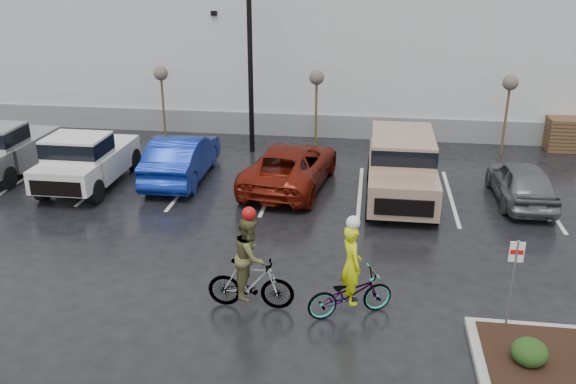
# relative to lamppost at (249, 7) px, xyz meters

# --- Properties ---
(ground) EXTENTS (120.00, 120.00, 0.00)m
(ground) POSITION_rel_lamppost_xyz_m (4.00, -12.00, -5.69)
(ground) COLOR black
(ground) RESTS_ON ground
(warehouse) EXTENTS (60.50, 15.50, 7.20)m
(warehouse) POSITION_rel_lamppost_xyz_m (4.00, 9.99, -2.04)
(warehouse) COLOR silver
(warehouse) RESTS_ON ground
(wooded_ridge) EXTENTS (80.00, 25.00, 6.00)m
(wooded_ridge) POSITION_rel_lamppost_xyz_m (4.00, 33.00, -2.69)
(wooded_ridge) COLOR #1D3D19
(wooded_ridge) RESTS_ON ground
(lamppost) EXTENTS (0.50, 1.00, 9.22)m
(lamppost) POSITION_rel_lamppost_xyz_m (0.00, 0.00, 0.00)
(lamppost) COLOR black
(lamppost) RESTS_ON ground
(sapling_west) EXTENTS (0.60, 0.60, 3.20)m
(sapling_west) POSITION_rel_lamppost_xyz_m (-4.00, 1.00, -2.96)
(sapling_west) COLOR #472C1C
(sapling_west) RESTS_ON ground
(sapling_mid) EXTENTS (0.60, 0.60, 3.20)m
(sapling_mid) POSITION_rel_lamppost_xyz_m (2.50, 1.00, -2.96)
(sapling_mid) COLOR #472C1C
(sapling_mid) RESTS_ON ground
(sapling_east) EXTENTS (0.60, 0.60, 3.20)m
(sapling_east) POSITION_rel_lamppost_xyz_m (10.00, 1.00, -2.96)
(sapling_east) COLOR #472C1C
(sapling_east) RESTS_ON ground
(pallet_stack_a) EXTENTS (1.20, 1.20, 1.35)m
(pallet_stack_a) POSITION_rel_lamppost_xyz_m (12.50, 2.00, -5.01)
(pallet_stack_a) COLOR #472C1C
(pallet_stack_a) RESTS_ON ground
(shrub_a) EXTENTS (0.70, 0.70, 0.52)m
(shrub_a) POSITION_rel_lamppost_xyz_m (8.00, -13.00, -5.27)
(shrub_a) COLOR black
(shrub_a) RESTS_ON curb_island
(fire_lane_sign) EXTENTS (0.30, 0.05, 2.20)m
(fire_lane_sign) POSITION_rel_lamppost_xyz_m (7.80, -11.80, -4.28)
(fire_lane_sign) COLOR gray
(fire_lane_sign) RESTS_ON ground
(pickup_silver) EXTENTS (2.10, 5.20, 1.96)m
(pickup_silver) POSITION_rel_lamppost_xyz_m (-8.38, -3.51, -4.71)
(pickup_silver) COLOR #A0A4A8
(pickup_silver) RESTS_ON ground
(pickup_white) EXTENTS (2.10, 5.20, 1.96)m
(pickup_white) POSITION_rel_lamppost_xyz_m (-4.85, -4.30, -4.71)
(pickup_white) COLOR silver
(pickup_white) RESTS_ON ground
(car_blue) EXTENTS (1.82, 4.94, 1.61)m
(car_blue) POSITION_rel_lamppost_xyz_m (-1.85, -3.48, -4.88)
(car_blue) COLOR navy
(car_blue) RESTS_ON ground
(car_red) EXTENTS (3.15, 5.62, 1.48)m
(car_red) POSITION_rel_lamppost_xyz_m (2.08, -3.70, -4.94)
(car_red) COLOR #661409
(car_red) RESTS_ON ground
(suv_tan) EXTENTS (2.20, 5.10, 2.06)m
(suv_tan) POSITION_rel_lamppost_xyz_m (5.81, -4.39, -4.66)
(suv_tan) COLOR gray
(suv_tan) RESTS_ON ground
(car_grey) EXTENTS (1.75, 4.09, 1.38)m
(car_grey) POSITION_rel_lamppost_xyz_m (9.66, -4.09, -5.00)
(car_grey) COLOR #5A5D5F
(car_grey) RESTS_ON ground
(cyclist_hivis) EXTENTS (2.09, 1.45, 2.41)m
(cyclist_hivis) POSITION_rel_lamppost_xyz_m (4.48, -11.50, -4.94)
(cyclist_hivis) COLOR #3F3F44
(cyclist_hivis) RESTS_ON ground
(cyclist_olive) EXTENTS (1.92, 0.92, 2.49)m
(cyclist_olive) POSITION_rel_lamppost_xyz_m (2.23, -11.51, -4.79)
(cyclist_olive) COLOR #3F3F44
(cyclist_olive) RESTS_ON ground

